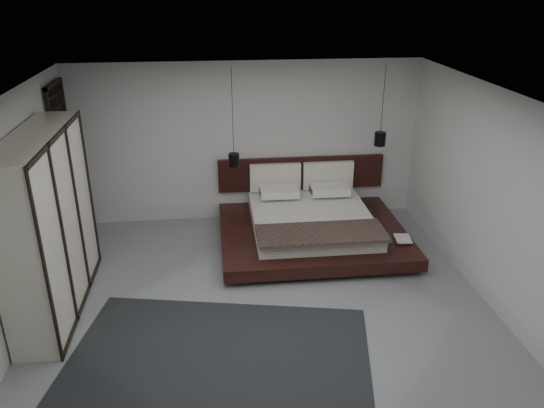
{
  "coord_description": "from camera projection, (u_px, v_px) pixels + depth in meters",
  "views": [
    {
      "loc": [
        -0.58,
        -5.9,
        4.06
      ],
      "look_at": [
        0.23,
        1.2,
        0.99
      ],
      "focal_mm": 35.0,
      "sensor_mm": 36.0,
      "label": 1
    }
  ],
  "objects": [
    {
      "name": "floor",
      "position": [
        265.0,
        308.0,
        7.04
      ],
      "size": [
        6.0,
        6.0,
        0.0
      ],
      "primitive_type": "plane",
      "color": "gray",
      "rests_on": "ground"
    },
    {
      "name": "ceiling",
      "position": [
        264.0,
        99.0,
        5.94
      ],
      "size": [
        6.0,
        6.0,
        0.0
      ],
      "primitive_type": "plane",
      "rotation": [
        3.14,
        0.0,
        0.0
      ],
      "color": "white",
      "rests_on": "wall_back"
    },
    {
      "name": "wall_back",
      "position": [
        247.0,
        143.0,
        9.23
      ],
      "size": [
        6.0,
        0.0,
        6.0
      ],
      "primitive_type": "plane",
      "rotation": [
        1.57,
        0.0,
        0.0
      ],
      "color": "silver",
      "rests_on": "floor"
    },
    {
      "name": "wall_front",
      "position": [
        307.0,
        384.0,
        3.75
      ],
      "size": [
        6.0,
        0.0,
        6.0
      ],
      "primitive_type": "plane",
      "rotation": [
        -1.57,
        0.0,
        0.0
      ],
      "color": "silver",
      "rests_on": "floor"
    },
    {
      "name": "wall_left",
      "position": [
        9.0,
        224.0,
        6.18
      ],
      "size": [
        0.0,
        6.0,
        6.0
      ],
      "primitive_type": "plane",
      "rotation": [
        1.57,
        0.0,
        1.57
      ],
      "color": "silver",
      "rests_on": "floor"
    },
    {
      "name": "wall_right",
      "position": [
        497.0,
        202.0,
        6.8
      ],
      "size": [
        0.0,
        6.0,
        6.0
      ],
      "primitive_type": "plane",
      "rotation": [
        1.57,
        0.0,
        -1.57
      ],
      "color": "silver",
      "rests_on": "floor"
    },
    {
      "name": "lattice_screen",
      "position": [
        66.0,
        164.0,
        8.46
      ],
      "size": [
        0.05,
        0.9,
        2.6
      ],
      "primitive_type": "cube",
      "color": "black",
      "rests_on": "floor"
    },
    {
      "name": "bed",
      "position": [
        311.0,
        224.0,
        8.76
      ],
      "size": [
        2.98,
        2.47,
        1.11
      ],
      "color": "black",
      "rests_on": "floor"
    },
    {
      "name": "book_lower",
      "position": [
        396.0,
        239.0,
        8.27
      ],
      "size": [
        0.24,
        0.31,
        0.03
      ],
      "primitive_type": "imported",
      "rotation": [
        0.0,
        0.0,
        -0.05
      ],
      "color": "#99724C",
      "rests_on": "bed"
    },
    {
      "name": "book_upper",
      "position": [
        395.0,
        239.0,
        8.22
      ],
      "size": [
        0.28,
        0.35,
        0.02
      ],
      "primitive_type": "imported",
      "rotation": [
        0.0,
        0.0,
        -0.14
      ],
      "color": "#99724C",
      "rests_on": "book_lower"
    },
    {
      "name": "pendant_left",
      "position": [
        234.0,
        159.0,
        8.68
      ],
      "size": [
        0.17,
        0.17,
        1.61
      ],
      "color": "black",
      "rests_on": "ceiling"
    },
    {
      "name": "pendant_right",
      "position": [
        380.0,
        139.0,
        8.83
      ],
      "size": [
        0.19,
        0.19,
        1.34
      ],
      "color": "black",
      "rests_on": "ceiling"
    },
    {
      "name": "wardrobe",
      "position": [
        48.0,
        225.0,
        6.67
      ],
      "size": [
        0.57,
        2.41,
        2.36
      ],
      "color": "beige",
      "rests_on": "floor"
    },
    {
      "name": "rug",
      "position": [
        217.0,
        365.0,
        6.0
      ],
      "size": [
        3.87,
        3.1,
        0.01
      ],
      "primitive_type": "cube",
      "rotation": [
        0.0,
        0.0,
        -0.2
      ],
      "color": "black",
      "rests_on": "floor"
    }
  ]
}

